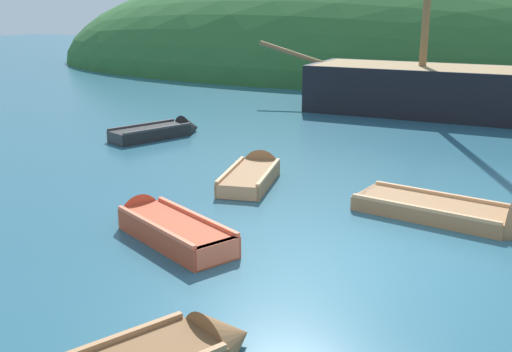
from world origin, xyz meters
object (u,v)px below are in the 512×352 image
object	(u,v)px
rowboat_far	(468,219)
rowboat_near_dock	(163,228)
sailing_ship	(489,100)
rowboat_outer_right	(254,175)
rowboat_outer_left	(162,133)

from	to	relation	value
rowboat_far	rowboat_near_dock	bearing A→B (deg)	-138.28
rowboat_near_dock	rowboat_far	bearing A→B (deg)	-122.43
sailing_ship	rowboat_outer_right	bearing A→B (deg)	69.66
rowboat_near_dock	rowboat_outer_left	distance (m)	8.72
rowboat_far	rowboat_near_dock	world-z (taller)	rowboat_far
rowboat_far	rowboat_outer_right	size ratio (longest dim) A/B	1.26
rowboat_outer_left	rowboat_far	bearing A→B (deg)	-91.10
sailing_ship	rowboat_far	bearing A→B (deg)	94.39
rowboat_near_dock	rowboat_outer_left	xyz separation A→B (m)	(-4.42, 7.51, -0.02)
rowboat_near_dock	rowboat_outer_right	size ratio (longest dim) A/B	1.05
rowboat_outer_left	rowboat_outer_right	world-z (taller)	rowboat_outer_left
rowboat_outer_right	rowboat_far	bearing A→B (deg)	-112.98
sailing_ship	rowboat_near_dock	xyz separation A→B (m)	(-5.09, -14.81, -0.55)
sailing_ship	rowboat_far	size ratio (longest dim) A/B	4.05
rowboat_near_dock	rowboat_outer_right	xyz separation A→B (m)	(0.15, 4.03, -0.03)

